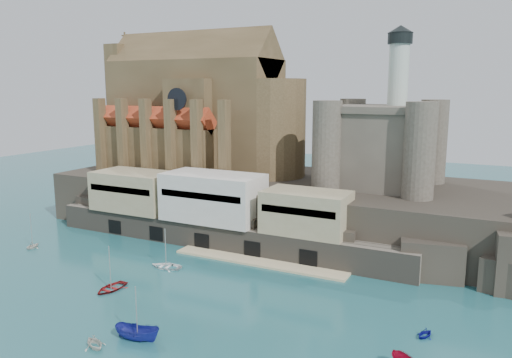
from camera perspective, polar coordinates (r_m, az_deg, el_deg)
The scene contains 11 objects.
ground at distance 69.31m, azimuth -8.02°, elevation -13.73°, with size 300.00×300.00×0.00m, color #1B5259.
promontory at distance 100.92m, azimuth 4.64°, elevation -2.98°, with size 100.00×36.00×10.00m.
quay at distance 90.91m, azimuth -5.13°, elevation -3.75°, with size 70.00×12.00×13.05m.
church at distance 111.67m, azimuth -6.28°, elevation 7.21°, with size 47.00×25.93×30.51m.
castle_keep at distance 95.52m, azimuth 14.24°, elevation 4.13°, with size 21.20×21.20×29.30m.
boat_0 at distance 75.35m, azimuth -16.23°, elevation -12.03°, with size 3.72×1.08×5.20m, color maroon.
boat_1 at distance 60.78m, azimuth -17.95°, elevation -17.81°, with size 2.79×1.71×3.24m, color silver.
boat_2 at distance 61.08m, azimuth -13.37°, elevation -17.42°, with size 2.11×2.17×5.62m, color navy.
boat_4 at distance 98.40m, azimuth -24.15°, elevation -7.21°, with size 2.56×1.57×2.97m, color silver.
boat_6 at distance 81.96m, azimuth -10.23°, elevation -9.91°, with size 3.69×1.07×5.17m, color white.
boat_7 at distance 63.24m, azimuth 18.72°, elevation -16.69°, with size 2.27×1.38×2.63m, color #101090.
Camera 1 is at (36.54, -51.70, 28.22)m, focal length 35.00 mm.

